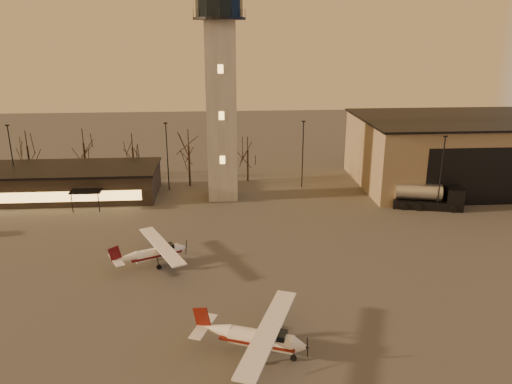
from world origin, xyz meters
TOP-DOWN VIEW (x-y plane):
  - ground at (0.00, 0.00)m, footprint 220.00×220.00m
  - control_tower at (0.00, 30.00)m, footprint 6.80×6.80m
  - hangar at (36.00, 33.98)m, footprint 30.60×20.60m
  - terminal at (-21.99, 31.98)m, footprint 25.40×12.20m
  - light_poles at (0.50, 31.00)m, footprint 58.50×12.25m
  - tree_row at (-13.70, 39.16)m, footprint 37.20×9.20m
  - cessna_front at (2.48, -6.72)m, footprint 9.34×11.35m
  - cessna_rear at (-6.78, 9.08)m, footprint 8.48×10.16m
  - fuel_truck at (27.17, 23.43)m, footprint 9.32×4.63m

SIDE VIEW (x-z plane):
  - ground at x=0.00m, z-range 0.00..0.00m
  - cessna_rear at x=-6.78m, z-range -0.46..2.46m
  - cessna_front at x=2.48m, z-range -0.51..2.70m
  - fuel_truck at x=27.17m, z-range -0.35..2.98m
  - terminal at x=-21.99m, z-range 0.01..4.31m
  - hangar at x=36.00m, z-range 0.00..10.30m
  - light_poles at x=0.50m, z-range 0.34..10.48m
  - tree_row at x=-13.70m, z-range 1.54..10.34m
  - control_tower at x=0.00m, z-range 0.03..32.63m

